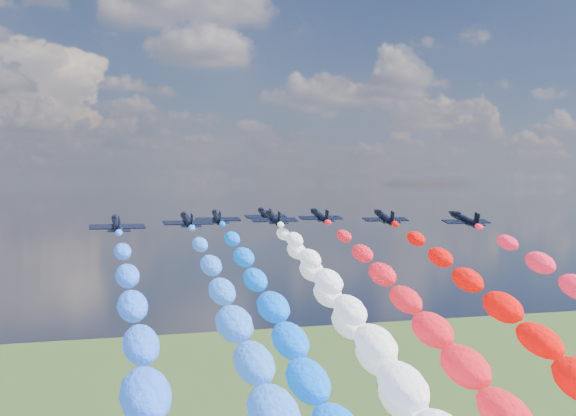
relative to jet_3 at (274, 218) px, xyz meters
name	(u,v)px	position (x,y,z in m)	size (l,w,h in m)	color
jet_0	(117,224)	(-29.25, -13.87, 0.00)	(8.51, 11.42, 2.52)	black
jet_1	(188,220)	(-16.88, -5.18, 0.00)	(8.51, 11.42, 2.52)	black
jet_2	(217,217)	(-9.67, 5.10, 0.00)	(8.51, 11.42, 2.52)	black
jet_3	(274,218)	(0.00, 0.00, 0.00)	(8.51, 11.42, 2.52)	black
jet_4	(265,215)	(2.00, 13.89, 0.00)	(8.51, 11.42, 2.52)	black
trail_4	(387,397)	(2.00, -46.70, -20.66)	(6.96, 118.66, 46.26)	silver
jet_5	(320,216)	(11.04, 5.66, 0.00)	(8.51, 11.42, 2.52)	black
trail_5	(485,410)	(11.04, -54.92, -20.66)	(6.96, 118.66, 46.26)	red
jet_6	(384,217)	(20.70, -3.84, 0.00)	(8.51, 11.42, 2.52)	black
jet_7	(465,219)	(31.08, -15.37, 0.00)	(8.51, 11.42, 2.52)	black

